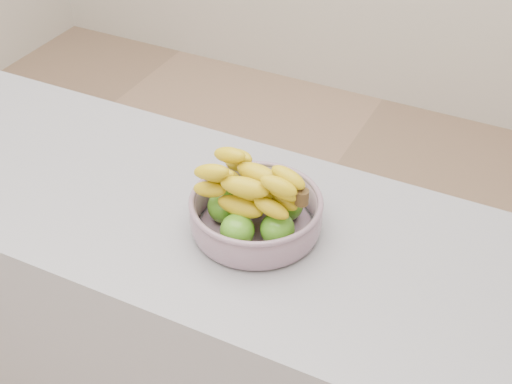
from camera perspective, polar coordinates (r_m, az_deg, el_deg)
ground at (r=2.39m, az=-5.80°, el=-14.81°), size 4.00×4.00×0.00m
counter at (r=1.96m, az=-9.04°, el=-10.02°), size 2.00×0.60×0.90m
fruit_bowl at (r=1.48m, az=-0.03°, el=-1.39°), size 0.28×0.28×0.17m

